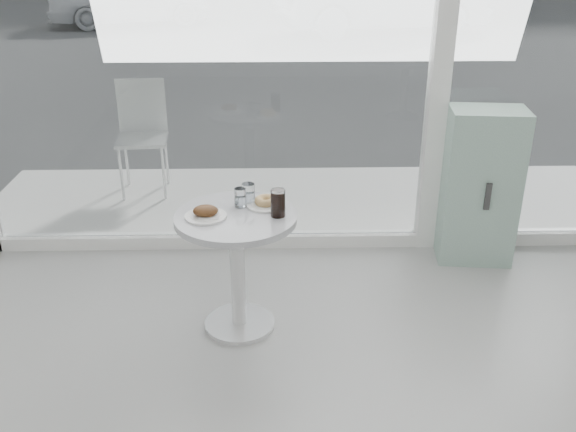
{
  "coord_description": "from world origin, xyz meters",
  "views": [
    {
      "loc": [
        -0.27,
        -1.49,
        2.32
      ],
      "look_at": [
        -0.2,
        1.7,
        0.85
      ],
      "focal_mm": 40.0,
      "sensor_mm": 36.0,
      "label": 1
    }
  ],
  "objects_px": {
    "plate_fritter": "(206,213)",
    "water_tumbler_b": "(248,195)",
    "plate_donut": "(266,202)",
    "main_table": "(237,248)",
    "patio_chair": "(142,129)",
    "mint_cabinet": "(480,186)",
    "water_tumbler_a": "(240,198)",
    "cola_glass": "(278,203)"
  },
  "relations": [
    {
      "from": "main_table",
      "to": "mint_cabinet",
      "type": "relative_size",
      "value": 0.67
    },
    {
      "from": "main_table",
      "to": "plate_fritter",
      "type": "height_order",
      "value": "plate_fritter"
    },
    {
      "from": "plate_fritter",
      "to": "cola_glass",
      "type": "distance_m",
      "value": 0.42
    },
    {
      "from": "mint_cabinet",
      "to": "patio_chair",
      "type": "xyz_separation_m",
      "value": [
        -2.67,
        1.31,
        0.05
      ]
    },
    {
      "from": "cola_glass",
      "to": "water_tumbler_b",
      "type": "bearing_deg",
      "value": 133.54
    },
    {
      "from": "plate_donut",
      "to": "cola_glass",
      "type": "bearing_deg",
      "value": -64.67
    },
    {
      "from": "water_tumbler_a",
      "to": "water_tumbler_b",
      "type": "height_order",
      "value": "water_tumbler_b"
    },
    {
      "from": "plate_fritter",
      "to": "plate_donut",
      "type": "bearing_deg",
      "value": 24.45
    },
    {
      "from": "patio_chair",
      "to": "mint_cabinet",
      "type": "bearing_deg",
      "value": -30.58
    },
    {
      "from": "plate_fritter",
      "to": "water_tumbler_a",
      "type": "bearing_deg",
      "value": 38.38
    },
    {
      "from": "plate_fritter",
      "to": "main_table",
      "type": "bearing_deg",
      "value": 10.05
    },
    {
      "from": "plate_fritter",
      "to": "water_tumbler_b",
      "type": "xyz_separation_m",
      "value": [
        0.24,
        0.19,
        0.03
      ]
    },
    {
      "from": "patio_chair",
      "to": "plate_fritter",
      "type": "bearing_deg",
      "value": -74.87
    },
    {
      "from": "main_table",
      "to": "water_tumbler_b",
      "type": "height_order",
      "value": "water_tumbler_b"
    },
    {
      "from": "main_table",
      "to": "patio_chair",
      "type": "relative_size",
      "value": 0.77
    },
    {
      "from": "main_table",
      "to": "patio_chair",
      "type": "height_order",
      "value": "patio_chair"
    },
    {
      "from": "plate_fritter",
      "to": "water_tumbler_b",
      "type": "relative_size",
      "value": 1.91
    },
    {
      "from": "main_table",
      "to": "patio_chair",
      "type": "xyz_separation_m",
      "value": [
        -0.96,
        2.19,
        0.07
      ]
    },
    {
      "from": "mint_cabinet",
      "to": "water_tumbler_a",
      "type": "relative_size",
      "value": 10.06
    },
    {
      "from": "water_tumbler_a",
      "to": "cola_glass",
      "type": "bearing_deg",
      "value": -33.03
    },
    {
      "from": "water_tumbler_b",
      "to": "main_table",
      "type": "bearing_deg",
      "value": -113.39
    },
    {
      "from": "plate_fritter",
      "to": "mint_cabinet",
      "type": "bearing_deg",
      "value": 25.78
    },
    {
      "from": "patio_chair",
      "to": "water_tumbler_a",
      "type": "height_order",
      "value": "patio_chair"
    },
    {
      "from": "mint_cabinet",
      "to": "water_tumbler_a",
      "type": "distance_m",
      "value": 1.87
    },
    {
      "from": "water_tumbler_a",
      "to": "patio_chair",
      "type": "bearing_deg",
      "value": 115.3
    },
    {
      "from": "plate_donut",
      "to": "water_tumbler_a",
      "type": "height_order",
      "value": "water_tumbler_a"
    },
    {
      "from": "plate_donut",
      "to": "water_tumbler_a",
      "type": "relative_size",
      "value": 2.09
    },
    {
      "from": "mint_cabinet",
      "to": "plate_donut",
      "type": "relative_size",
      "value": 4.81
    },
    {
      "from": "plate_donut",
      "to": "water_tumbler_b",
      "type": "distance_m",
      "value": 0.12
    },
    {
      "from": "patio_chair",
      "to": "cola_glass",
      "type": "xyz_separation_m",
      "value": [
        1.2,
        -2.22,
        0.23
      ]
    },
    {
      "from": "main_table",
      "to": "plate_donut",
      "type": "distance_m",
      "value": 0.32
    },
    {
      "from": "plate_donut",
      "to": "cola_glass",
      "type": "relative_size",
      "value": 1.46
    },
    {
      "from": "plate_donut",
      "to": "cola_glass",
      "type": "distance_m",
      "value": 0.18
    },
    {
      "from": "main_table",
      "to": "plate_donut",
      "type": "bearing_deg",
      "value": 35.64
    },
    {
      "from": "plate_fritter",
      "to": "plate_donut",
      "type": "relative_size",
      "value": 1.02
    },
    {
      "from": "mint_cabinet",
      "to": "water_tumbler_b",
      "type": "xyz_separation_m",
      "value": [
        -1.65,
        -0.72,
        0.25
      ]
    },
    {
      "from": "mint_cabinet",
      "to": "patio_chair",
      "type": "height_order",
      "value": "mint_cabinet"
    },
    {
      "from": "patio_chair",
      "to": "water_tumbler_b",
      "type": "bearing_deg",
      "value": -67.63
    },
    {
      "from": "plate_fritter",
      "to": "water_tumbler_b",
      "type": "bearing_deg",
      "value": 39.01
    },
    {
      "from": "plate_donut",
      "to": "water_tumbler_b",
      "type": "relative_size",
      "value": 1.88
    },
    {
      "from": "mint_cabinet",
      "to": "patio_chair",
      "type": "distance_m",
      "value": 2.98
    },
    {
      "from": "patio_chair",
      "to": "cola_glass",
      "type": "height_order",
      "value": "patio_chair"
    }
  ]
}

